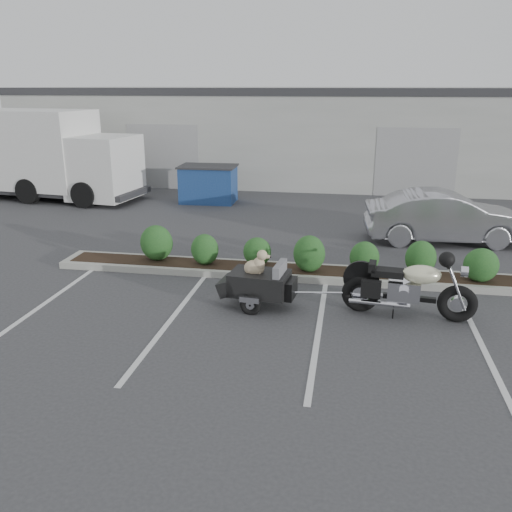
% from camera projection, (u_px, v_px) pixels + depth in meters
% --- Properties ---
extents(ground, '(90.00, 90.00, 0.00)m').
position_uv_depth(ground, '(257.00, 312.00, 10.26)').
color(ground, '#38383A').
rests_on(ground, ground).
extents(planter_kerb, '(12.00, 1.00, 0.15)m').
position_uv_depth(planter_kerb, '(318.00, 273.00, 12.13)').
color(planter_kerb, '#9E9E93').
rests_on(planter_kerb, ground).
extents(building, '(26.00, 10.00, 4.00)m').
position_uv_depth(building, '(319.00, 131.00, 25.61)').
color(building, '#9EA099').
rests_on(building, ground).
extents(motorcycle, '(2.44, 0.88, 1.40)m').
position_uv_depth(motorcycle, '(408.00, 288.00, 9.90)').
color(motorcycle, black).
rests_on(motorcycle, ground).
extents(pet_trailer, '(1.96, 1.11, 1.16)m').
position_uv_depth(pet_trailer, '(259.00, 282.00, 10.41)').
color(pet_trailer, black).
rests_on(pet_trailer, ground).
extents(sedan, '(4.32, 1.78, 1.39)m').
position_uv_depth(sedan, '(445.00, 217.00, 14.62)').
color(sedan, '#A6A5AC').
rests_on(sedan, ground).
extents(dumpster, '(2.07, 1.44, 1.34)m').
position_uv_depth(dumpster, '(208.00, 184.00, 19.68)').
color(dumpster, navy).
rests_on(dumpster, ground).
extents(delivery_truck, '(7.30, 3.21, 3.24)m').
position_uv_depth(delivery_truck, '(48.00, 157.00, 20.13)').
color(delivery_truck, silver).
rests_on(delivery_truck, ground).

